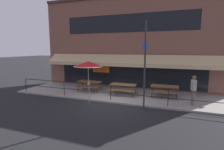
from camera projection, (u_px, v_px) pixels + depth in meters
The scene contains 11 objects.
ground_plane at pixel (109, 103), 10.76m from camera, with size 120.00×120.00×0.00m, color black.
patio_deck at pixel (119, 94), 12.61m from camera, with size 15.00×4.00×0.10m, color gray.
restaurant_building at pixel (127, 43), 14.13m from camera, with size 15.00×1.60×7.57m.
patio_railing at pixel (111, 89), 10.92m from camera, with size 13.84×0.04×0.97m.
picnic_table_left at pixel (89, 83), 13.31m from camera, with size 1.80×1.42×0.76m.
picnic_table_centre at pixel (123, 86), 12.22m from camera, with size 1.80×1.42×0.76m.
picnic_table_right at pixel (164, 88), 11.66m from camera, with size 1.80×1.42×0.76m.
patio_umbrella_left at pixel (88, 64), 12.97m from camera, with size 2.14×2.14×2.38m.
pedestrian_walking at pixel (193, 89), 9.95m from camera, with size 0.28×0.62×1.71m.
parking_meter_near at pixel (89, 85), 10.49m from camera, with size 0.15×0.16×1.42m.
street_sign_pole at pixel (145, 65), 9.23m from camera, with size 0.28×0.09×4.77m.
Camera 1 is at (3.74, -9.69, 3.31)m, focal length 28.00 mm.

